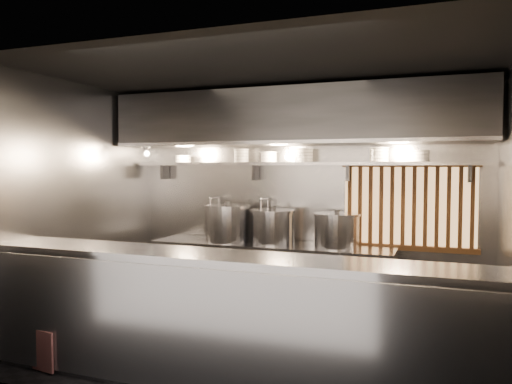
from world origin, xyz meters
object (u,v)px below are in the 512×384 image
Objects in this scene: heat_lamp at (146,149)px; stock_pot_mid at (273,226)px; pendant_bulb at (288,157)px; stock_pot_left at (227,223)px; stock_pot_right at (337,230)px.

heat_lamp is 0.53× the size of stock_pot_mid.
pendant_bulb reaches higher than stock_pot_left.
heat_lamp reaches higher than stock_pot_left.
pendant_bulb is at bearing 7.70° from stock_pot_left.
stock_pot_right is (0.80, -0.03, -0.01)m from stock_pot_mid.
pendant_bulb reaches higher than stock_pot_right.
stock_pot_left is (-0.77, -0.10, -0.83)m from pendant_bulb.
pendant_bulb reaches higher than stock_pot_mid.
stock_pot_mid is (-0.18, -0.06, -0.85)m from pendant_bulb.
heat_lamp is at bearing -169.00° from pendant_bulb.
stock_pot_left is at bearing -175.35° from stock_pot_mid.
stock_pot_right is (1.39, 0.01, -0.03)m from stock_pot_left.
stock_pot_mid is (1.62, 0.29, -0.96)m from heat_lamp.
heat_lamp is 1.87× the size of pendant_bulb.
heat_lamp is at bearing -169.72° from stock_pot_mid.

